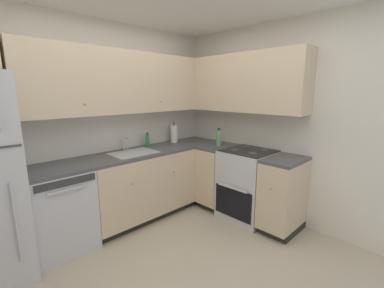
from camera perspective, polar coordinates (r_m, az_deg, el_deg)
ground_plane at (r=2.62m, az=-1.23°, el=-28.55°), size 3.43×3.23×0.02m
wall_back at (r=3.42m, az=-20.54°, el=3.95°), size 3.53×0.05×2.53m
wall_right at (r=3.46m, az=20.29°, el=4.05°), size 0.05×3.33×2.53m
dishwasher at (r=3.13m, az=-27.45°, el=-13.02°), size 0.60×0.63×0.88m
lower_cabinets_back at (r=3.52m, az=-11.31°, el=-9.13°), size 1.43×0.62×0.88m
countertop_back at (r=3.38m, az=-11.63°, el=-1.93°), size 2.63×0.60×0.03m
lower_cabinets_right at (r=3.53m, az=12.28°, el=-9.11°), size 0.62×1.38×0.88m
countertop_right at (r=3.40m, az=12.58°, el=-1.92°), size 0.60×1.38×0.03m
oven_range at (r=3.54m, az=12.39°, el=-8.70°), size 0.68×0.62×1.07m
upper_cabinets_back at (r=3.33m, az=-15.98°, el=13.09°), size 2.31×0.34×0.75m
upper_cabinets_right at (r=3.61m, az=10.02°, el=13.21°), size 0.32×1.93×0.75m
sink at (r=3.31m, az=-12.90°, el=-2.69°), size 0.56×0.40×0.10m
faucet at (r=3.45m, az=-14.74°, el=0.41°), size 0.07×0.16×0.19m
soap_bottle at (r=3.64m, az=-9.94°, el=0.82°), size 0.06×0.06×0.20m
paper_towel_roll at (r=3.90m, az=-4.05°, el=2.33°), size 0.11×0.11×0.32m
oil_bottle at (r=3.66m, az=6.02°, el=1.43°), size 0.08×0.08×0.25m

